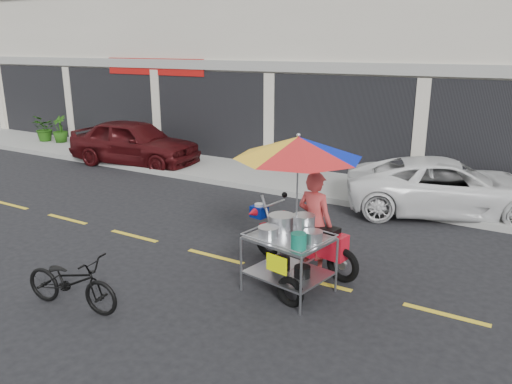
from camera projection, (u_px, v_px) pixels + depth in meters
The scene contains 9 objects.
ground at pixel (317, 282), 8.08m from camera, with size 90.00×90.00×0.00m, color black.
sidewalk at pixel (406, 194), 12.60m from camera, with size 45.00×3.00×0.15m, color gray.
centerline at pixel (317, 282), 8.08m from camera, with size 42.00×0.10×0.01m, color gold.
maroon_sedan at pixel (134, 142), 15.88m from camera, with size 1.72×4.28×1.46m, color #3C0B0D.
white_pickup at pixel (448, 187), 11.24m from camera, with size 2.07×4.48×1.25m, color white.
plant_tall at pixel (45, 128), 19.10m from camera, with size 0.90×0.78×1.00m, color #1C470E.
plant_short at pixel (60, 129), 18.86m from camera, with size 0.56×0.56×1.01m, color #1C470E.
near_bicycle at pixel (71, 282), 7.18m from camera, with size 0.55×1.59×0.84m, color black.
food_vendor_rig at pixel (302, 190), 7.63m from camera, with size 2.47×2.28×2.49m.
Camera 1 is at (2.89, -6.82, 3.68)m, focal length 35.00 mm.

